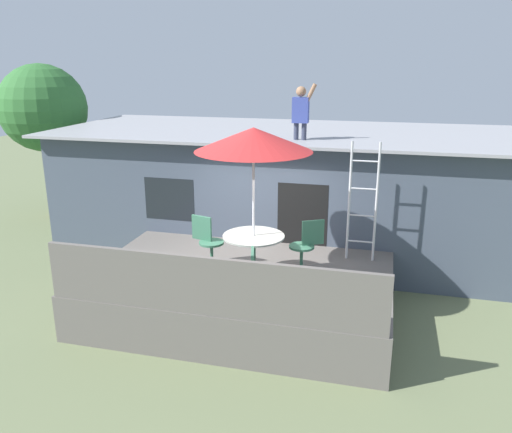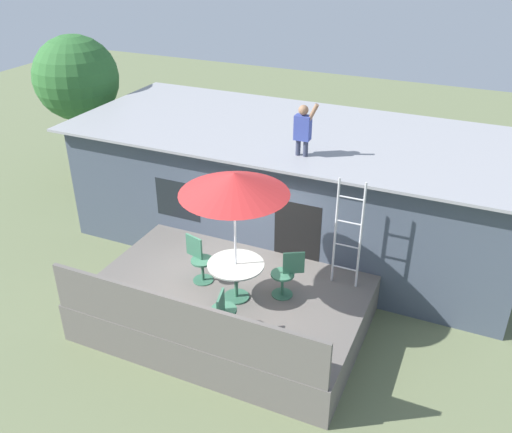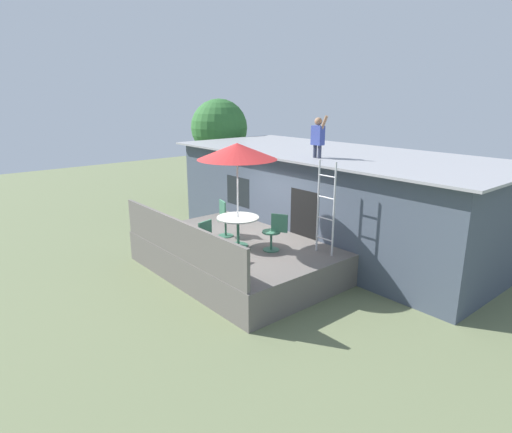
# 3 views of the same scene
# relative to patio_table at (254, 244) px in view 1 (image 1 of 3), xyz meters

# --- Properties ---
(ground_plane) EXTENTS (40.00, 40.00, 0.00)m
(ground_plane) POSITION_rel_patio_table_xyz_m (-0.27, 0.18, -1.39)
(ground_plane) COLOR #66704C
(house) EXTENTS (10.50, 4.50, 2.81)m
(house) POSITION_rel_patio_table_xyz_m (-0.27, 3.78, 0.02)
(house) COLOR #424C5B
(house) RESTS_ON ground
(deck) EXTENTS (5.19, 3.49, 0.80)m
(deck) POSITION_rel_patio_table_xyz_m (-0.27, 0.18, -0.99)
(deck) COLOR #605B56
(deck) RESTS_ON ground
(deck_railing) EXTENTS (5.09, 0.08, 0.90)m
(deck_railing) POSITION_rel_patio_table_xyz_m (-0.27, -1.51, -0.14)
(deck_railing) COLOR #605B56
(deck_railing) RESTS_ON deck
(patio_table) EXTENTS (1.04, 1.04, 0.74)m
(patio_table) POSITION_rel_patio_table_xyz_m (0.00, 0.00, 0.00)
(patio_table) COLOR #33664C
(patio_table) RESTS_ON deck
(patio_umbrella) EXTENTS (1.90, 1.90, 2.54)m
(patio_umbrella) POSITION_rel_patio_table_xyz_m (-0.00, 0.00, 1.76)
(patio_umbrella) COLOR silver
(patio_umbrella) RESTS_ON deck
(step_ladder) EXTENTS (0.52, 0.04, 2.20)m
(step_ladder) POSITION_rel_patio_table_xyz_m (1.70, 1.26, 0.51)
(step_ladder) COLOR silver
(step_ladder) RESTS_ON deck
(person_figure) EXTENTS (0.47, 0.20, 1.11)m
(person_figure) POSITION_rel_patio_table_xyz_m (0.35, 2.41, 2.03)
(person_figure) COLOR #33384C
(person_figure) RESTS_ON house
(patio_chair_left) EXTENTS (0.61, 0.44, 0.92)m
(patio_chair_left) POSITION_rel_patio_table_xyz_m (-0.90, 0.24, -0.13)
(patio_chair_left) COLOR #33664C
(patio_chair_left) RESTS_ON deck
(patio_chair_right) EXTENTS (0.58, 0.44, 0.92)m
(patio_chair_right) POSITION_rel_patio_table_xyz_m (0.81, 0.46, -0.13)
(patio_chair_right) COLOR #33664C
(patio_chair_right) RESTS_ON deck
(patio_chair_near) EXTENTS (0.44, 0.61, 0.92)m
(patio_chair_near) POSITION_rel_patio_table_xyz_m (0.25, -1.02, -0.13)
(patio_chair_near) COLOR #33664C
(patio_chair_near) RESTS_ON deck
(backyard_tree) EXTENTS (2.38, 2.38, 4.28)m
(backyard_tree) POSITION_rel_patio_table_xyz_m (-7.22, 4.62, 1.67)
(backyard_tree) COLOR brown
(backyard_tree) RESTS_ON ground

